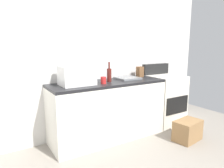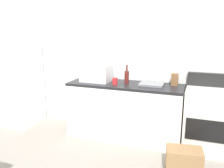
{
  "view_description": "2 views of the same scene",
  "coord_description": "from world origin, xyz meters",
  "px_view_note": "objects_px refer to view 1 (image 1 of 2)",
  "views": [
    {
      "loc": [
        -1.27,
        -1.45,
        1.44
      ],
      "look_at": [
        0.14,
        0.84,
        0.94
      ],
      "focal_mm": 33.04,
      "sensor_mm": 36.0,
      "label": 1
    },
    {
      "loc": [
        1.38,
        -2.37,
        1.76
      ],
      "look_at": [
        0.17,
        0.94,
        0.94
      ],
      "focal_mm": 39.07,
      "sensor_mm": 36.0,
      "label": 2
    }
  ],
  "objects_px": {
    "wine_bottle": "(109,75)",
    "knife_block": "(140,72)",
    "coffee_mug": "(103,80)",
    "microwave": "(77,75)",
    "cardboard_box_large": "(188,130)",
    "stove_oven": "(164,99)"
  },
  "relations": [
    {
      "from": "microwave",
      "to": "wine_bottle",
      "type": "distance_m",
      "value": 0.52
    },
    {
      "from": "cardboard_box_large",
      "to": "knife_block",
      "type": "bearing_deg",
      "value": 105.78
    },
    {
      "from": "cardboard_box_large",
      "to": "microwave",
      "type": "bearing_deg",
      "value": 153.42
    },
    {
      "from": "coffee_mug",
      "to": "knife_block",
      "type": "distance_m",
      "value": 0.91
    },
    {
      "from": "wine_bottle",
      "to": "coffee_mug",
      "type": "distance_m",
      "value": 0.2
    },
    {
      "from": "knife_block",
      "to": "coffee_mug",
      "type": "bearing_deg",
      "value": -164.36
    },
    {
      "from": "microwave",
      "to": "coffee_mug",
      "type": "bearing_deg",
      "value": -17.21
    },
    {
      "from": "microwave",
      "to": "cardboard_box_large",
      "type": "height_order",
      "value": "microwave"
    },
    {
      "from": "stove_oven",
      "to": "coffee_mug",
      "type": "relative_size",
      "value": 11.0
    },
    {
      "from": "coffee_mug",
      "to": "cardboard_box_large",
      "type": "relative_size",
      "value": 0.23
    },
    {
      "from": "microwave",
      "to": "cardboard_box_large",
      "type": "bearing_deg",
      "value": -26.58
    },
    {
      "from": "coffee_mug",
      "to": "microwave",
      "type": "bearing_deg",
      "value": 162.79
    },
    {
      "from": "microwave",
      "to": "coffee_mug",
      "type": "distance_m",
      "value": 0.39
    },
    {
      "from": "coffee_mug",
      "to": "knife_block",
      "type": "xyz_separation_m",
      "value": [
        0.87,
        0.24,
        0.04
      ]
    },
    {
      "from": "wine_bottle",
      "to": "coffee_mug",
      "type": "bearing_deg",
      "value": -146.89
    },
    {
      "from": "stove_oven",
      "to": "wine_bottle",
      "type": "distance_m",
      "value": 1.32
    },
    {
      "from": "wine_bottle",
      "to": "knife_block",
      "type": "relative_size",
      "value": 1.67
    },
    {
      "from": "microwave",
      "to": "knife_block",
      "type": "bearing_deg",
      "value": 6.14
    },
    {
      "from": "stove_oven",
      "to": "wine_bottle",
      "type": "xyz_separation_m",
      "value": [
        -1.2,
        0.0,
        0.54
      ]
    },
    {
      "from": "microwave",
      "to": "cardboard_box_large",
      "type": "distance_m",
      "value": 1.88
    },
    {
      "from": "stove_oven",
      "to": "microwave",
      "type": "xyz_separation_m",
      "value": [
        -1.72,
        0.01,
        0.57
      ]
    },
    {
      "from": "wine_bottle",
      "to": "coffee_mug",
      "type": "xyz_separation_m",
      "value": [
        -0.16,
        -0.1,
        -0.06
      ]
    }
  ]
}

